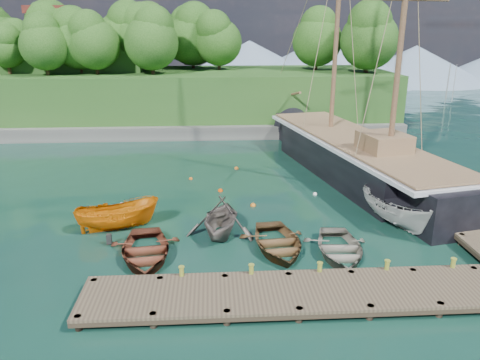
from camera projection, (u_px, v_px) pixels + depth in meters
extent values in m
plane|color=#133127|center=(262.00, 235.00, 25.35)|extent=(160.00, 160.00, 0.00)
cube|color=#48392C|center=(327.00, 290.00, 19.14)|extent=(20.00, 3.20, 0.12)
cube|color=#30251B|center=(327.00, 293.00, 19.19)|extent=(20.00, 3.20, 0.20)
cylinder|color=#30251B|center=(79.00, 328.00, 17.49)|extent=(0.28, 0.28, 1.10)
cylinder|color=#30251B|center=(95.00, 291.00, 19.95)|extent=(0.28, 0.28, 1.10)
cube|color=#48392C|center=(416.00, 181.00, 32.48)|extent=(3.20, 24.00, 0.12)
cube|color=#30251B|center=(415.00, 183.00, 32.53)|extent=(3.20, 24.00, 0.20)
cylinder|color=#30251B|center=(349.00, 146.00, 43.64)|extent=(0.28, 0.28, 1.10)
cylinder|color=#30251B|center=(376.00, 146.00, 43.79)|extent=(0.28, 0.28, 1.10)
cylinder|color=olive|center=(182.00, 288.00, 20.28)|extent=(0.26, 0.26, 0.45)
cylinder|color=olive|center=(251.00, 286.00, 20.46)|extent=(0.26, 0.26, 0.45)
cylinder|color=olive|center=(319.00, 283.00, 20.63)|extent=(0.26, 0.26, 0.45)
cylinder|color=olive|center=(385.00, 281.00, 20.81)|extent=(0.26, 0.26, 0.45)
cylinder|color=olive|center=(451.00, 279.00, 20.98)|extent=(0.26, 0.26, 0.45)
imported|color=#5E2C1C|center=(145.00, 258.00, 22.87)|extent=(4.10, 5.34, 1.03)
imported|color=#5C534C|center=(221.00, 235.00, 25.44)|extent=(4.46, 4.93, 2.27)
imported|color=brown|center=(277.00, 250.00, 23.75)|extent=(3.88, 5.13, 1.00)
imported|color=slate|center=(339.00, 255.00, 23.16)|extent=(3.65, 4.85, 0.95)
imported|color=orange|center=(119.00, 229.00, 26.12)|extent=(4.89, 2.90, 1.77)
imported|color=silver|center=(395.00, 225.00, 26.72)|extent=(3.58, 5.88, 2.13)
cube|color=black|center=(355.00, 164.00, 35.08)|extent=(8.77, 17.62, 3.50)
cube|color=black|center=(300.00, 133.00, 45.00)|extent=(4.02, 5.80, 3.15)
cube|color=black|center=(438.00, 211.00, 26.25)|extent=(4.63, 5.02, 3.33)
cube|color=silver|center=(356.00, 142.00, 34.55)|extent=(9.89, 22.82, 0.25)
cube|color=brown|center=(357.00, 139.00, 34.47)|extent=(9.32, 22.25, 0.12)
cube|color=brown|center=(384.00, 142.00, 30.97)|extent=(3.29, 3.49, 1.20)
cylinder|color=brown|center=(287.00, 95.00, 47.41)|extent=(1.63, 6.80, 1.69)
cylinder|color=brown|center=(338.00, 7.00, 35.50)|extent=(0.36, 0.36, 18.61)
cylinder|color=brown|center=(404.00, 15.00, 27.79)|extent=(0.36, 0.36, 17.12)
cylinder|color=#8C7A59|center=(305.00, 7.00, 41.49)|extent=(2.65, 12.61, 10.81)
sphere|color=silver|center=(121.00, 205.00, 29.65)|extent=(0.29, 0.29, 0.29)
sphere|color=#F04500|center=(220.00, 191.00, 32.06)|extent=(0.34, 0.34, 0.34)
sphere|color=orange|center=(253.00, 206.00, 29.46)|extent=(0.36, 0.36, 0.36)
sphere|color=white|center=(315.00, 195.00, 31.43)|extent=(0.30, 0.30, 0.30)
sphere|color=#D15D0F|center=(191.00, 179.00, 34.54)|extent=(0.27, 0.27, 0.27)
sphere|color=orange|center=(236.00, 169.00, 37.03)|extent=(0.34, 0.34, 0.34)
cube|color=#474744|center=(158.00, 131.00, 47.42)|extent=(50.00, 4.00, 1.40)
cube|color=#224E17|center=(163.00, 98.00, 52.34)|extent=(50.00, 14.00, 6.00)
cube|color=#224E17|center=(45.00, 77.00, 54.68)|extent=(24.00, 12.00, 10.00)
cylinder|color=#382616|center=(81.00, 66.00, 48.91)|extent=(0.36, 0.36, 1.40)
sphere|color=#194713|center=(79.00, 43.00, 48.15)|extent=(5.42, 5.42, 5.42)
cylinder|color=#382616|center=(97.00, 67.00, 47.79)|extent=(0.36, 0.36, 1.40)
sphere|color=#194713|center=(95.00, 44.00, 47.08)|extent=(5.02, 5.02, 5.02)
cylinder|color=#382616|center=(56.00, 62.00, 54.96)|extent=(0.36, 0.36, 1.40)
sphere|color=#194713|center=(53.00, 38.00, 54.11)|extent=(6.25, 6.25, 6.25)
cylinder|color=#382616|center=(367.00, 66.00, 49.28)|extent=(0.36, 0.36, 1.40)
sphere|color=#194713|center=(369.00, 40.00, 48.46)|extent=(6.00, 6.00, 6.00)
cylinder|color=#382616|center=(219.00, 63.00, 52.69)|extent=(0.36, 0.36, 1.40)
sphere|color=#194713|center=(219.00, 42.00, 51.97)|extent=(5.13, 5.13, 5.13)
cylinder|color=#382616|center=(51.00, 61.00, 55.61)|extent=(0.36, 0.36, 1.40)
sphere|color=#194713|center=(49.00, 42.00, 54.92)|extent=(4.80, 4.80, 4.80)
cylinder|color=#382616|center=(141.00, 65.00, 51.23)|extent=(0.36, 0.36, 1.40)
sphere|color=#194713|center=(140.00, 40.00, 50.43)|extent=(5.82, 5.82, 5.82)
cylinder|color=#382616|center=(193.00, 62.00, 54.55)|extent=(0.36, 0.36, 1.40)
sphere|color=#194713|center=(193.00, 39.00, 53.72)|extent=(6.05, 6.05, 6.05)
cylinder|color=#382616|center=(366.00, 65.00, 50.24)|extent=(0.36, 0.36, 1.40)
sphere|color=#194713|center=(367.00, 44.00, 49.56)|extent=(4.77, 4.77, 4.77)
cylinder|color=#382616|center=(153.00, 67.00, 47.87)|extent=(0.36, 0.36, 1.40)
sphere|color=#194713|center=(151.00, 43.00, 47.11)|extent=(5.47, 5.47, 5.47)
cylinder|color=#382616|center=(316.00, 64.00, 52.55)|extent=(0.36, 0.36, 1.40)
sphere|color=#194713|center=(317.00, 41.00, 51.78)|extent=(5.55, 5.55, 5.55)
cylinder|color=#382616|center=(151.00, 60.00, 58.40)|extent=(0.36, 0.36, 1.40)
sphere|color=#194713|center=(150.00, 37.00, 57.55)|extent=(6.25, 6.25, 6.25)
cylinder|color=#382616|center=(72.00, 64.00, 51.92)|extent=(0.36, 0.36, 1.40)
sphere|color=#194713|center=(70.00, 41.00, 51.15)|extent=(5.47, 5.47, 5.47)
cylinder|color=#382616|center=(9.00, 67.00, 48.04)|extent=(0.36, 0.36, 1.40)
sphere|color=#194713|center=(6.00, 49.00, 47.47)|extent=(3.77, 3.77, 3.77)
cylinder|color=#382616|center=(57.00, 64.00, 51.89)|extent=(0.36, 0.36, 1.40)
sphere|color=#194713|center=(54.00, 40.00, 51.06)|extent=(6.04, 6.04, 6.04)
cylinder|color=#382616|center=(186.00, 59.00, 59.23)|extent=(0.36, 0.36, 1.40)
sphere|color=#194713|center=(185.00, 38.00, 58.42)|extent=(5.89, 5.89, 5.89)
cylinder|color=#382616|center=(127.00, 64.00, 51.91)|extent=(0.36, 0.36, 1.40)
sphere|color=#194713|center=(125.00, 39.00, 51.08)|extent=(6.08, 6.08, 6.08)
cylinder|color=#382616|center=(19.00, 66.00, 49.59)|extent=(0.36, 0.36, 1.40)
sphere|color=#194713|center=(16.00, 46.00, 48.96)|extent=(4.25, 4.25, 4.25)
cylinder|color=#382616|center=(47.00, 68.00, 46.80)|extent=(0.36, 0.36, 1.40)
sphere|color=#194713|center=(45.00, 46.00, 46.11)|extent=(4.77, 4.77, 4.77)
cube|color=silver|center=(53.00, 28.00, 52.11)|extent=(4.00, 5.00, 3.00)
cube|color=#591E19|center=(51.00, 10.00, 51.51)|extent=(4.40, 5.40, 0.80)
cone|color=#728CA5|center=(326.00, 59.00, 91.39)|extent=(36.00, 36.00, 9.00)
cone|color=#728CA5|center=(415.00, 64.00, 92.76)|extent=(28.00, 28.00, 7.00)
cone|color=#728CA5|center=(249.00, 62.00, 90.67)|extent=(32.00, 32.00, 8.00)
cone|color=#728CA5|center=(65.00, 57.00, 88.30)|extent=(40.00, 40.00, 10.00)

